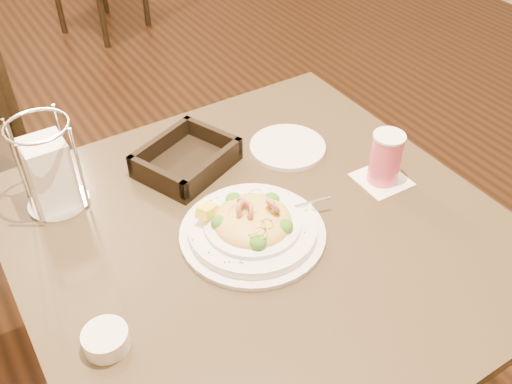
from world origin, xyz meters
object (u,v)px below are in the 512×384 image
drink_glass (385,159)px  napkin_caddy (50,172)px  bread_basket (187,160)px  main_table (261,306)px  butter_ramekin (106,340)px  side_plate (288,147)px  pasta_bowl (252,226)px

drink_glass → napkin_caddy: bearing=154.2°
bread_basket → main_table: bearing=-82.2°
bread_basket → butter_ramekin: bearing=-132.7°
main_table → side_plate: side_plate is taller
pasta_bowl → napkin_caddy: size_ratio=1.59×
main_table → butter_ramekin: (-0.35, -0.09, 0.26)m
drink_glass → bread_basket: 0.42m
butter_ramekin → main_table: bearing=14.8°
side_plate → bread_basket: bearing=164.8°
drink_glass → butter_ramekin: (-0.65, -0.08, -0.04)m
drink_glass → side_plate: bearing=118.1°
main_table → butter_ramekin: bearing=-165.2°
main_table → pasta_bowl: bearing=-168.3°
pasta_bowl → bread_basket: (-0.01, 0.25, -0.01)m
pasta_bowl → side_plate: (0.22, 0.19, -0.02)m
napkin_caddy → bread_basket: bearing=-6.7°
pasta_bowl → napkin_caddy: bearing=134.8°
pasta_bowl → drink_glass: size_ratio=2.66×
pasta_bowl → side_plate: size_ratio=1.79×
main_table → butter_ramekin: size_ratio=12.23×
main_table → side_plate: 0.36m
drink_glass → main_table: bearing=177.9°
drink_glass → butter_ramekin: size_ratio=1.58×
main_table → napkin_caddy: bearing=137.6°
main_table → bread_basket: bearing=97.8°
main_table → bread_basket: 0.36m
napkin_caddy → side_plate: 0.51m
napkin_caddy → butter_ramekin: 0.38m
drink_glass → side_plate: (-0.11, 0.20, -0.05)m
main_table → napkin_caddy: napkin_caddy is taller
drink_glass → bread_basket: size_ratio=0.48×
main_table → side_plate: (0.19, 0.19, 0.24)m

